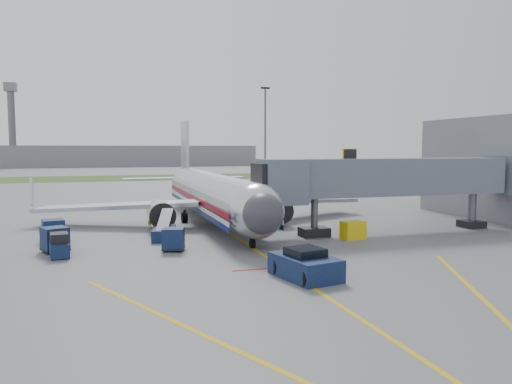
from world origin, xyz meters
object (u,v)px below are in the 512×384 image
object	(u,v)px
airliner	(212,194)
pushback_tug	(305,265)
baggage_tug	(59,246)
belt_loader	(164,232)
ramp_worker	(150,219)

from	to	relation	value
airliner	pushback_tug	world-z (taller)	airliner
airliner	pushback_tug	xyz separation A→B (m)	(0.36, -21.81, -1.96)
pushback_tug	baggage_tug	size ratio (longest dim) A/B	1.85
belt_loader	airliner	bearing A→B (deg)	55.55
baggage_tug	airliner	bearing A→B (deg)	44.29
baggage_tug	belt_loader	distance (m)	8.36
airliner	belt_loader	xyz separation A→B (m)	(-5.48, -7.98, -2.13)
belt_loader	ramp_worker	xyz separation A→B (m)	(-0.51, 5.91, 0.22)
ramp_worker	pushback_tug	bearing A→B (deg)	-118.89
airliner	pushback_tug	size ratio (longest dim) A/B	8.27
pushback_tug	belt_loader	distance (m)	15.01
belt_loader	baggage_tug	bearing A→B (deg)	-148.77
airliner	belt_loader	distance (m)	9.91
pushback_tug	ramp_worker	xyz separation A→B (m)	(-6.35, 19.74, 0.06)
belt_loader	ramp_worker	world-z (taller)	belt_loader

